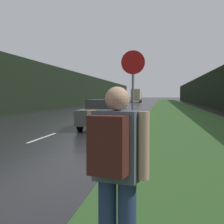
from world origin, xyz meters
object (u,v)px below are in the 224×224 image
at_px(delivery_truck, 136,95).
at_px(stop_sign, 133,90).
at_px(hitchhiker_with_backpack, 116,169).
at_px(car_passing_near, 104,114).

bearing_deg(delivery_truck, stop_sign, -85.50).
relative_size(hitchhiker_with_backpack, delivery_truck, 0.25).
xyz_separation_m(stop_sign, delivery_truck, (-5.65, 71.82, -0.09)).
distance_m(stop_sign, delivery_truck, 72.04).
xyz_separation_m(stop_sign, car_passing_near, (-2.14, 6.87, -1.10)).
bearing_deg(car_passing_near, stop_sign, 107.27).
distance_m(hitchhiker_with_backpack, car_passing_near, 13.42).
bearing_deg(stop_sign, car_passing_near, 107.27).
height_order(hitchhiker_with_backpack, car_passing_near, hitchhiker_with_backpack).
bearing_deg(hitchhiker_with_backpack, car_passing_near, 114.94).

